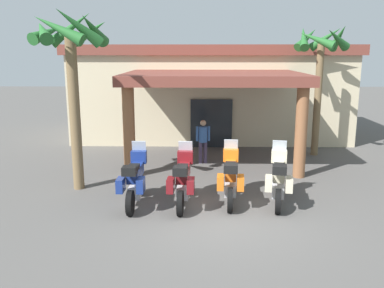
{
  "coord_description": "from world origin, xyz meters",
  "views": [
    {
      "loc": [
        -0.63,
        -9.82,
        4.12
      ],
      "look_at": [
        -0.78,
        3.22,
        1.2
      ],
      "focal_mm": 38.92,
      "sensor_mm": 36.0,
      "label": 1
    }
  ],
  "objects_px": {
    "motorcycle_maroon": "(183,180)",
    "palm_tree_near_portico": "(320,54)",
    "pedestrian": "(203,139)",
    "motorcycle_cream": "(279,179)",
    "motorcycle_orange": "(230,178)",
    "motel_building": "(210,90)",
    "motorcycle_blue": "(135,180)",
    "palm_tree_roadside": "(71,53)"
  },
  "relations": [
    {
      "from": "motel_building",
      "to": "motorcycle_orange",
      "type": "relative_size",
      "value": 5.89
    },
    {
      "from": "motorcycle_orange",
      "to": "motel_building",
      "type": "bearing_deg",
      "value": 6.28
    },
    {
      "from": "palm_tree_near_portico",
      "to": "motorcycle_cream",
      "type": "bearing_deg",
      "value": -114.42
    },
    {
      "from": "motorcycle_orange",
      "to": "motorcycle_cream",
      "type": "relative_size",
      "value": 1.01
    },
    {
      "from": "palm_tree_near_portico",
      "to": "motel_building",
      "type": "bearing_deg",
      "value": 136.08
    },
    {
      "from": "pedestrian",
      "to": "motorcycle_orange",
      "type": "bearing_deg",
      "value": -178.16
    },
    {
      "from": "motorcycle_orange",
      "to": "motorcycle_cream",
      "type": "height_order",
      "value": "same"
    },
    {
      "from": "motorcycle_maroon",
      "to": "pedestrian",
      "type": "xyz_separation_m",
      "value": [
        0.61,
        4.37,
        0.25
      ]
    },
    {
      "from": "motel_building",
      "to": "palm_tree_roadside",
      "type": "height_order",
      "value": "palm_tree_roadside"
    },
    {
      "from": "motel_building",
      "to": "motorcycle_orange",
      "type": "height_order",
      "value": "motel_building"
    },
    {
      "from": "motel_building",
      "to": "palm_tree_near_portico",
      "type": "distance_m",
      "value": 5.98
    },
    {
      "from": "motel_building",
      "to": "palm_tree_near_portico",
      "type": "relative_size",
      "value": 2.52
    },
    {
      "from": "motorcycle_maroon",
      "to": "pedestrian",
      "type": "height_order",
      "value": "pedestrian"
    },
    {
      "from": "motel_building",
      "to": "motorcycle_maroon",
      "type": "relative_size",
      "value": 5.89
    },
    {
      "from": "motorcycle_maroon",
      "to": "motorcycle_cream",
      "type": "xyz_separation_m",
      "value": [
        2.61,
        0.15,
        0.0
      ]
    },
    {
      "from": "motorcycle_blue",
      "to": "motel_building",
      "type": "bearing_deg",
      "value": -12.19
    },
    {
      "from": "motorcycle_maroon",
      "to": "pedestrian",
      "type": "distance_m",
      "value": 4.42
    },
    {
      "from": "motorcycle_maroon",
      "to": "palm_tree_near_portico",
      "type": "distance_m",
      "value": 8.38
    },
    {
      "from": "motorcycle_orange",
      "to": "palm_tree_near_portico",
      "type": "height_order",
      "value": "palm_tree_near_portico"
    },
    {
      "from": "palm_tree_near_portico",
      "to": "motorcycle_maroon",
      "type": "bearing_deg",
      "value": -131.94
    },
    {
      "from": "motorcycle_orange",
      "to": "palm_tree_roadside",
      "type": "xyz_separation_m",
      "value": [
        -4.55,
        1.1,
        3.37
      ]
    },
    {
      "from": "motorcycle_blue",
      "to": "motorcycle_maroon",
      "type": "distance_m",
      "value": 1.31
    },
    {
      "from": "palm_tree_roadside",
      "to": "motorcycle_orange",
      "type": "bearing_deg",
      "value": -13.65
    },
    {
      "from": "motorcycle_orange",
      "to": "palm_tree_near_portico",
      "type": "xyz_separation_m",
      "value": [
        3.84,
        5.48,
        3.3
      ]
    },
    {
      "from": "motorcycle_orange",
      "to": "palm_tree_near_portico",
      "type": "bearing_deg",
      "value": -30.44
    },
    {
      "from": "motorcycle_maroon",
      "to": "palm_tree_roadside",
      "type": "relative_size",
      "value": 0.41
    },
    {
      "from": "motorcycle_maroon",
      "to": "motorcycle_orange",
      "type": "bearing_deg",
      "value": -75.68
    },
    {
      "from": "pedestrian",
      "to": "motorcycle_cream",
      "type": "bearing_deg",
      "value": -162.39
    },
    {
      "from": "palm_tree_roadside",
      "to": "palm_tree_near_portico",
      "type": "relative_size",
      "value": 1.04
    },
    {
      "from": "motorcycle_blue",
      "to": "pedestrian",
      "type": "bearing_deg",
      "value": -22.3
    },
    {
      "from": "motorcycle_blue",
      "to": "motorcycle_maroon",
      "type": "xyz_separation_m",
      "value": [
        1.31,
        -0.0,
        0.0
      ]
    },
    {
      "from": "motorcycle_maroon",
      "to": "palm_tree_near_portico",
      "type": "relative_size",
      "value": 0.43
    },
    {
      "from": "motel_building",
      "to": "motorcycle_blue",
      "type": "relative_size",
      "value": 5.89
    },
    {
      "from": "pedestrian",
      "to": "palm_tree_roadside",
      "type": "height_order",
      "value": "palm_tree_roadside"
    },
    {
      "from": "palm_tree_near_portico",
      "to": "pedestrian",
      "type": "bearing_deg",
      "value": -163.36
    },
    {
      "from": "motel_building",
      "to": "motorcycle_orange",
      "type": "distance_m",
      "value": 9.58
    },
    {
      "from": "pedestrian",
      "to": "palm_tree_near_portico",
      "type": "relative_size",
      "value": 0.32
    },
    {
      "from": "motorcycle_blue",
      "to": "motorcycle_cream",
      "type": "height_order",
      "value": "same"
    },
    {
      "from": "motel_building",
      "to": "motorcycle_cream",
      "type": "relative_size",
      "value": 5.93
    },
    {
      "from": "motorcycle_maroon",
      "to": "pedestrian",
      "type": "bearing_deg",
      "value": -4.44
    },
    {
      "from": "motel_building",
      "to": "motorcycle_blue",
      "type": "height_order",
      "value": "motel_building"
    },
    {
      "from": "motorcycle_blue",
      "to": "motorcycle_orange",
      "type": "bearing_deg",
      "value": -83.26
    }
  ]
}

